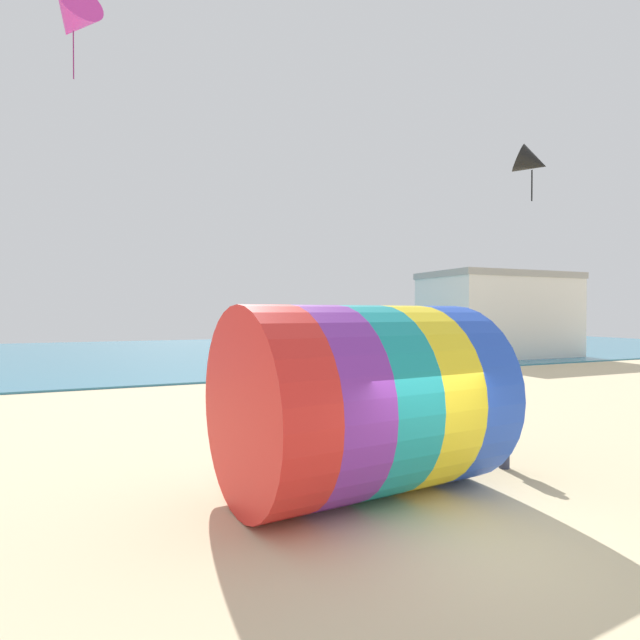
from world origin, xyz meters
name	(u,v)px	position (x,y,z in m)	size (l,w,h in m)	color
ground_plane	(457,539)	(0.00, 0.00, 0.00)	(120.00, 120.00, 0.00)	beige
sea	(170,353)	(0.00, 38.98, 0.05)	(120.00, 40.00, 0.10)	teal
giant_inflatable_tube	(361,399)	(-0.47, 2.37, 1.87)	(5.51, 4.27, 3.73)	red
kite_handler	(504,431)	(3.32, 2.48, 0.86)	(0.39, 0.27, 1.68)	#383D56
kite_magenta_delta	(73,19)	(-5.85, 8.32, 11.29)	(1.63, 1.82, 2.31)	#D1339E
kite_black_delta	(532,162)	(3.80, 2.17, 6.99)	(1.06, 1.05, 1.30)	black
promenade_building	(499,315)	(23.79, 24.66, 3.38)	(11.75, 6.74, 6.75)	silver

